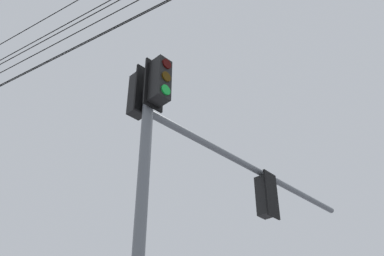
% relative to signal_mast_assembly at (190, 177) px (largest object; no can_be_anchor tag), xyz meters
% --- Properties ---
extents(signal_mast_assembly, '(2.03, 6.46, 6.93)m').
position_rel_signal_mast_assembly_xyz_m(signal_mast_assembly, '(0.00, 0.00, 0.00)').
color(signal_mast_assembly, slate).
rests_on(signal_mast_assembly, ground).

